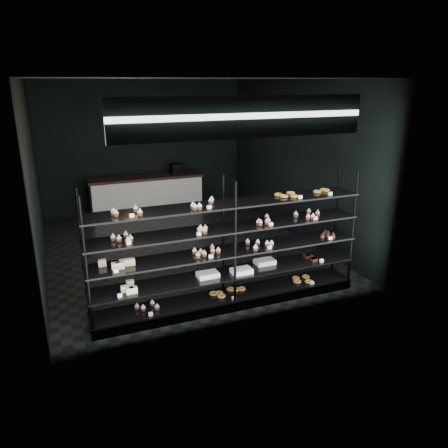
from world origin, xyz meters
The scene contains 5 objects.
room centered at (0.00, 0.00, 1.60)m, with size 5.01×6.01×3.20m.
display_shelf centered at (-0.03, -2.45, 0.63)m, with size 4.00×0.50×1.91m.
signage centered at (0.00, -2.93, 2.75)m, with size 3.30×0.05×0.50m.
pendant_lamp centered at (-1.05, -0.86, 2.45)m, with size 0.35×0.35×0.91m.
service_counter centered at (-0.10, 2.50, 0.50)m, with size 2.75×0.65×1.23m.
Camera 1 is at (-2.25, -7.80, 3.16)m, focal length 35.00 mm.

